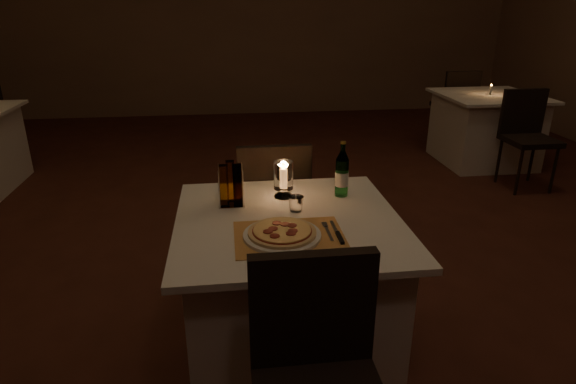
{
  "coord_description": "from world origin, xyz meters",
  "views": [
    {
      "loc": [
        -0.36,
        -2.58,
        1.64
      ],
      "look_at": [
        -0.11,
        -0.63,
        0.86
      ],
      "focal_mm": 30.0,
      "sensor_mm": 36.0,
      "label": 1
    }
  ],
  "objects": [
    {
      "name": "plate",
      "position": [
        -0.16,
        -0.83,
        0.75
      ],
      "size": [
        0.32,
        0.32,
        0.01
      ],
      "primitive_type": "cylinder",
      "color": "white",
      "rests_on": "placemat"
    },
    {
      "name": "cruet_caddy",
      "position": [
        -0.35,
        -0.46,
        0.84
      ],
      "size": [
        0.12,
        0.12,
        0.21
      ],
      "color": "white",
      "rests_on": "main_table"
    },
    {
      "name": "fork",
      "position": [
        0.04,
        -0.79,
        0.75
      ],
      "size": [
        0.02,
        0.18,
        0.0
      ],
      "color": "silver",
      "rests_on": "placemat"
    },
    {
      "name": "neighbor_chair_rb",
      "position": [
        2.39,
        2.88,
        0.55
      ],
      "size": [
        0.42,
        0.42,
        0.9
      ],
      "color": "black",
      "rests_on": "ground"
    },
    {
      "name": "neighbor_table_right",
      "position": [
        2.39,
        2.17,
        0.37
      ],
      "size": [
        1.0,
        1.0,
        0.74
      ],
      "color": "silver",
      "rests_on": "ground"
    },
    {
      "name": "tumbler",
      "position": [
        -0.06,
        -0.56,
        0.78
      ],
      "size": [
        0.07,
        0.07,
        0.07
      ],
      "primitive_type": null,
      "color": "white",
      "rests_on": "main_table"
    },
    {
      "name": "neighbor_candle_right",
      "position": [
        2.39,
        2.17,
        0.79
      ],
      "size": [
        0.03,
        0.03,
        0.11
      ],
      "color": "white",
      "rests_on": "neighbor_table_right"
    },
    {
      "name": "placemat",
      "position": [
        -0.13,
        -0.83,
        0.74
      ],
      "size": [
        0.45,
        0.34,
        0.0
      ],
      "primitive_type": "cube",
      "color": "#C58744",
      "rests_on": "main_table"
    },
    {
      "name": "chair_near",
      "position": [
        -0.11,
        -1.36,
        0.55
      ],
      "size": [
        0.42,
        0.42,
        0.9
      ],
      "color": "black",
      "rests_on": "ground"
    },
    {
      "name": "neighbor_chair_ra",
      "position": [
        2.39,
        1.46,
        0.55
      ],
      "size": [
        0.42,
        0.42,
        0.9
      ],
      "color": "black",
      "rests_on": "ground"
    },
    {
      "name": "wall_back",
      "position": [
        0.0,
        5.01,
        1.5
      ],
      "size": [
        8.0,
        0.02,
        3.0
      ],
      "primitive_type": "cube",
      "color": "#82624C",
      "rests_on": "ground"
    },
    {
      "name": "chair_far",
      "position": [
        -0.11,
        0.07,
        0.55
      ],
      "size": [
        0.42,
        0.42,
        0.9
      ],
      "color": "black",
      "rests_on": "ground"
    },
    {
      "name": "knife",
      "position": [
        0.07,
        -0.85,
        0.75
      ],
      "size": [
        0.02,
        0.22,
        0.01
      ],
      "color": "black",
      "rests_on": "placemat"
    },
    {
      "name": "floor",
      "position": [
        0.0,
        0.0,
        -0.01
      ],
      "size": [
        8.0,
        10.0,
        0.02
      ],
      "primitive_type": "cube",
      "color": "#4C2118",
      "rests_on": "ground"
    },
    {
      "name": "main_table",
      "position": [
        -0.11,
        -0.65,
        0.37
      ],
      "size": [
        1.0,
        1.0,
        0.74
      ],
      "color": "silver",
      "rests_on": "ground"
    },
    {
      "name": "hurricane_candle",
      "position": [
        -0.1,
        -0.39,
        0.85
      ],
      "size": [
        0.1,
        0.1,
        0.18
      ],
      "color": "white",
      "rests_on": "main_table"
    },
    {
      "name": "water_bottle",
      "position": [
        0.19,
        -0.4,
        0.85
      ],
      "size": [
        0.07,
        0.07,
        0.28
      ],
      "color": "#5CAC69",
      "rests_on": "main_table"
    },
    {
      "name": "pizza",
      "position": [
        -0.16,
        -0.83,
        0.77
      ],
      "size": [
        0.28,
        0.28,
        0.02
      ],
      "color": "#D8B77F",
      "rests_on": "plate"
    }
  ]
}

